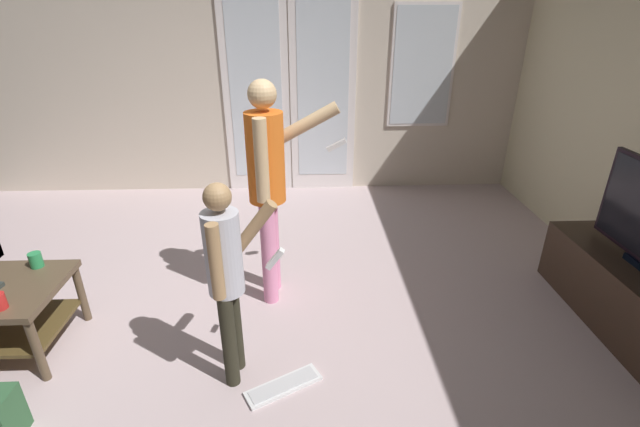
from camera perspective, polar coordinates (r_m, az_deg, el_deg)
ground_plane at (r=3.12m, az=-13.07°, el=-14.42°), size 6.13×5.23×0.02m
wall_back_with_doors at (r=5.01m, az=-8.45°, el=17.26°), size 6.13×0.09×2.63m
tv_stand at (r=3.52m, az=36.12°, el=-9.51°), size 0.47×1.50×0.45m
person_adult at (r=2.93m, az=-6.71°, el=4.91°), size 0.67×0.42×1.56m
person_child at (r=2.34m, az=-12.08°, el=-7.20°), size 0.40×0.32×1.20m
loose_keyboard at (r=2.67m, az=-4.78°, el=-21.47°), size 0.45×0.32×0.02m
cup_by_laptop at (r=3.31m, az=-33.09°, el=-5.10°), size 0.08×0.08×0.10m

